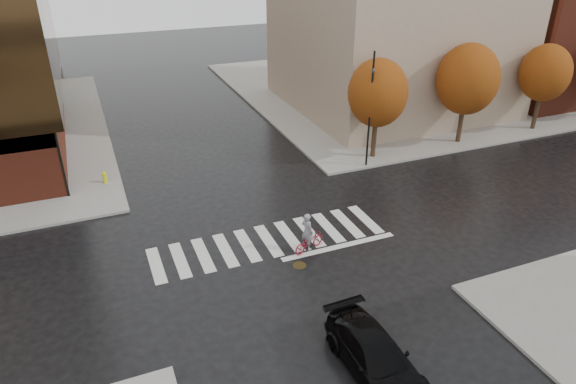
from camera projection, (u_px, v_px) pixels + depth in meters
name	position (u px, v px, depth m)	size (l,w,h in m)	color
ground	(272.00, 246.00, 24.99)	(120.00, 120.00, 0.00)	black
sidewalk_ne	(399.00, 87.00, 49.23)	(30.00, 30.00, 0.15)	gray
crosswalk	(268.00, 241.00, 25.40)	(12.00, 3.00, 0.01)	silver
building_ne_brick	(553.00, 10.00, 45.89)	(14.00, 14.00, 14.00)	maroon
tree_ne_a	(378.00, 93.00, 32.36)	(3.80, 3.80, 6.50)	black
tree_ne_b	(468.00, 79.00, 34.63)	(4.20, 4.20, 6.89)	black
tree_ne_c	(545.00, 73.00, 37.09)	(3.60, 3.60, 6.31)	black
sedan	(376.00, 356.00, 17.64)	(1.98, 4.86, 1.41)	black
cyclist	(308.00, 238.00, 24.35)	(1.88, 1.19, 2.02)	maroon
traffic_light_nw	(53.00, 123.00, 27.27)	(0.22, 0.20, 7.61)	black
traffic_light_ne	(371.00, 103.00, 31.15)	(0.19, 0.21, 7.26)	black
fire_hydrant	(105.00, 176.00, 30.62)	(0.26, 0.26, 0.73)	#E0E60D
manhole	(299.00, 265.00, 23.55)	(0.63, 0.63, 0.01)	#403417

